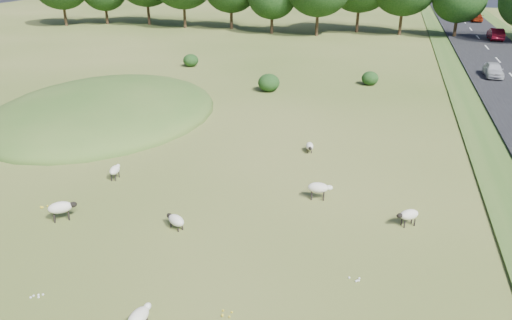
{
  "coord_description": "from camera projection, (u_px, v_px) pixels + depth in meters",
  "views": [
    {
      "loc": [
        8.39,
        -19.9,
        11.46
      ],
      "look_at": [
        2.0,
        4.0,
        1.0
      ],
      "focal_mm": 35.0,
      "sensor_mm": 36.0,
      "label": 1
    }
  ],
  "objects": [
    {
      "name": "car_5",
      "position": [
        496.0,
        34.0,
        66.96
      ],
      "size": [
        1.62,
        4.65,
        1.53
      ],
      "primitive_type": "imported",
      "rotation": [
        0.0,
        0.0,
        3.14
      ],
      "color": "maroon",
      "rests_on": "road"
    },
    {
      "name": "sheep_2",
      "position": [
        319.0,
        188.0,
        24.58
      ],
      "size": [
        1.26,
        0.65,
        0.89
      ],
      "rotation": [
        0.0,
        0.0,
        0.11
      ],
      "color": "beige",
      "rests_on": "ground"
    },
    {
      "name": "car_3",
      "position": [
        493.0,
        70.0,
        47.44
      ],
      "size": [
        1.57,
        3.9,
        1.33
      ],
      "primitive_type": "imported",
      "color": "silver",
      "rests_on": "road"
    },
    {
      "name": "sheep_1",
      "position": [
        408.0,
        215.0,
        22.21
      ],
      "size": [
        1.1,
        0.91,
        0.8
      ],
      "rotation": [
        0.0,
        0.0,
        3.73
      ],
      "color": "beige",
      "rests_on": "ground"
    },
    {
      "name": "mound",
      "position": [
        105.0,
        114.0,
        37.7
      ],
      "size": [
        16.0,
        20.0,
        4.0
      ],
      "primitive_type": "ellipsoid",
      "color": "#33561E",
      "rests_on": "ground"
    },
    {
      "name": "sheep_6",
      "position": [
        310.0,
        146.0,
        30.46
      ],
      "size": [
        0.63,
        1.06,
        0.59
      ],
      "rotation": [
        0.0,
        0.0,
        4.95
      ],
      "color": "beige",
      "rests_on": "ground"
    },
    {
      "name": "sheep_3",
      "position": [
        115.0,
        170.0,
        26.8
      ],
      "size": [
        0.57,
        1.07,
        0.76
      ],
      "rotation": [
        0.0,
        0.0,
        1.7
      ],
      "color": "beige",
      "rests_on": "ground"
    },
    {
      "name": "ground",
      "position": [
        282.0,
        97.0,
        41.96
      ],
      "size": [
        160.0,
        160.0,
        0.0
      ],
      "primitive_type": "plane",
      "color": "#3D561B",
      "rests_on": "ground"
    },
    {
      "name": "car_1",
      "position": [
        476.0,
        17.0,
        84.12
      ],
      "size": [
        1.84,
        4.53,
        1.32
      ],
      "primitive_type": "imported",
      "rotation": [
        0.0,
        0.0,
        3.14
      ],
      "color": "maroon",
      "rests_on": "road"
    },
    {
      "name": "sheep_5",
      "position": [
        139.0,
        316.0,
        16.26
      ],
      "size": [
        0.64,
        1.19,
        0.67
      ],
      "rotation": [
        0.0,
        0.0,
        1.43
      ],
      "color": "beige",
      "rests_on": "ground"
    },
    {
      "name": "shrubs",
      "position": [
        268.0,
        74.0,
        46.58
      ],
      "size": [
        20.33,
        9.4,
        1.54
      ],
      "color": "black",
      "rests_on": "ground"
    },
    {
      "name": "sheep_4",
      "position": [
        61.0,
        208.0,
        22.65
      ],
      "size": [
        1.25,
        1.1,
        0.92
      ],
      "rotation": [
        0.0,
        0.0,
        0.66
      ],
      "color": "beige",
      "rests_on": "ground"
    },
    {
      "name": "sheep_0",
      "position": [
        176.0,
        220.0,
        22.06
      ],
      "size": [
        1.15,
        0.9,
        0.65
      ],
      "rotation": [
        0.0,
        0.0,
        2.61
      ],
      "color": "beige",
      "rests_on": "ground"
    }
  ]
}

